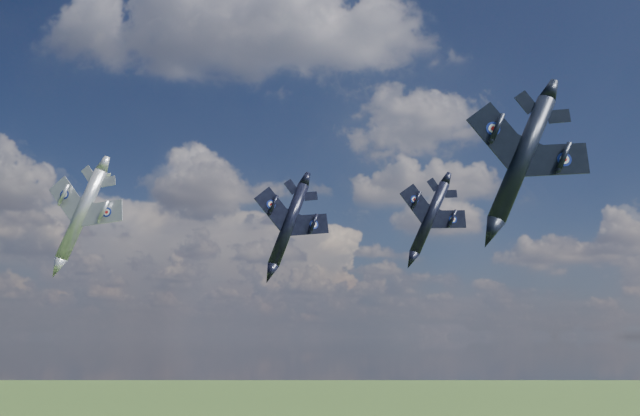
# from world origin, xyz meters

# --- Properties ---
(jet_lead_navy) EXTENTS (13.85, 15.60, 5.73)m
(jet_lead_navy) POSITION_xyz_m (-2.88, 12.69, 79.68)
(jet_lead_navy) COLOR black
(jet_right_navy) EXTENTS (11.22, 15.07, 7.33)m
(jet_right_navy) POSITION_xyz_m (16.65, -4.62, 81.68)
(jet_right_navy) COLOR black
(jet_high_navy) EXTENTS (14.67, 18.02, 7.97)m
(jet_high_navy) POSITION_xyz_m (15.96, 38.31, 85.17)
(jet_high_navy) COLOR black
(jet_left_silver) EXTENTS (14.39, 17.65, 7.36)m
(jet_left_silver) POSITION_xyz_m (-28.43, 20.70, 82.47)
(jet_left_silver) COLOR #92939B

